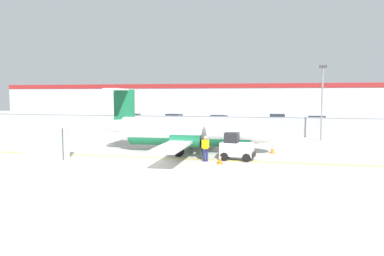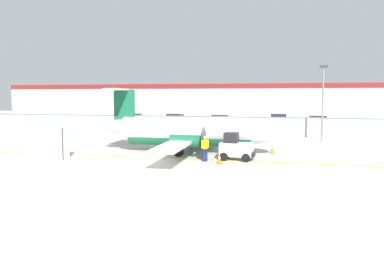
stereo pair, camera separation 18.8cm
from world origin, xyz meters
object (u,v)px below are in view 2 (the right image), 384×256
(parked_car_1, at_px, (176,119))
(traffic_cone_near_left, at_px, (272,149))
(cargo_container, at_px, (46,144))
(apron_light_pole, at_px, (323,96))
(baggage_tug, at_px, (236,148))
(traffic_cone_near_right, at_px, (219,159))
(parked_car_0, at_px, (134,119))
(parked_car_3, at_px, (278,119))
(parked_car_4, at_px, (319,122))
(parked_car_2, at_px, (219,120))
(commuter_airplane, at_px, (192,132))
(ground_crew_worker, at_px, (205,147))

(parked_car_1, bearing_deg, traffic_cone_near_left, -52.22)
(cargo_container, relative_size, traffic_cone_near_left, 3.99)
(apron_light_pole, bearing_deg, baggage_tug, -118.80)
(traffic_cone_near_left, relative_size, traffic_cone_near_right, 1.00)
(parked_car_0, bearing_deg, parked_car_3, 4.61)
(parked_car_1, distance_m, parked_car_4, 20.05)
(traffic_cone_near_right, xyz_separation_m, parked_car_4, (8.96, 28.80, 0.58))
(parked_car_3, bearing_deg, baggage_tug, 86.47)
(baggage_tug, distance_m, parked_car_2, 26.99)
(parked_car_3, bearing_deg, parked_car_1, 14.46)
(baggage_tug, height_order, apron_light_pole, apron_light_pole)
(cargo_container, height_order, parked_car_0, cargo_container)
(commuter_airplane, xyz_separation_m, ground_crew_worker, (1.71, -3.69, -0.65))
(traffic_cone_near_left, distance_m, parked_car_2, 24.17)
(parked_car_0, xyz_separation_m, parked_car_3, (21.09, 3.73, 0.00))
(parked_car_0, distance_m, parked_car_3, 21.42)
(parked_car_2, relative_size, parked_car_4, 1.03)
(traffic_cone_near_left, height_order, parked_car_4, parked_car_4)
(commuter_airplane, bearing_deg, baggage_tug, -37.26)
(baggage_tug, xyz_separation_m, apron_light_pole, (6.95, 12.65, 3.45))
(parked_car_1, distance_m, parked_car_2, 6.87)
(apron_light_pole, bearing_deg, traffic_cone_near_left, -116.56)
(ground_crew_worker, bearing_deg, parked_car_2, -27.17)
(ground_crew_worker, xyz_separation_m, parked_car_4, (10.05, 28.05, -0.06))
(parked_car_1, xyz_separation_m, parked_car_4, (20.03, -0.94, 0.00))
(apron_light_pole, bearing_deg, parked_car_3, 102.54)
(parked_car_1, relative_size, apron_light_pole, 0.60)
(parked_car_0, distance_m, parked_car_2, 13.14)
(ground_crew_worker, xyz_separation_m, traffic_cone_near_right, (1.08, -0.75, -0.64))
(parked_car_4, distance_m, apron_light_pole, 14.84)
(traffic_cone_near_right, bearing_deg, parked_car_4, 72.72)
(traffic_cone_near_left, height_order, parked_car_2, parked_car_2)
(baggage_tug, distance_m, traffic_cone_near_right, 2.02)
(cargo_container, distance_m, parked_car_2, 30.19)
(cargo_container, distance_m, apron_light_pole, 25.15)
(cargo_container, xyz_separation_m, parked_car_0, (-5.65, 30.40, -0.21))
(commuter_airplane, xyz_separation_m, parked_car_1, (-8.27, 25.30, -0.71))
(parked_car_0, bearing_deg, cargo_container, -84.88)
(parked_car_0, distance_m, parked_car_1, 6.39)
(commuter_airplane, xyz_separation_m, traffic_cone_near_right, (2.80, -4.44, -1.29))
(baggage_tug, bearing_deg, parked_car_0, 128.31)
(baggage_tug, height_order, parked_car_0, baggage_tug)
(traffic_cone_near_right, xyz_separation_m, parked_car_3, (3.64, 33.11, 0.58))
(traffic_cone_near_right, xyz_separation_m, apron_light_pole, (7.80, 14.40, 3.99))
(commuter_airplane, height_order, traffic_cone_near_right, commuter_airplane)
(parked_car_3, xyz_separation_m, apron_light_pole, (4.16, -18.70, 3.41))
(baggage_tug, relative_size, ground_crew_worker, 1.42)
(baggage_tug, bearing_deg, parked_car_1, 117.86)
(parked_car_3, bearing_deg, apron_light_pole, 104.11)
(parked_car_3, bearing_deg, cargo_container, 67.22)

